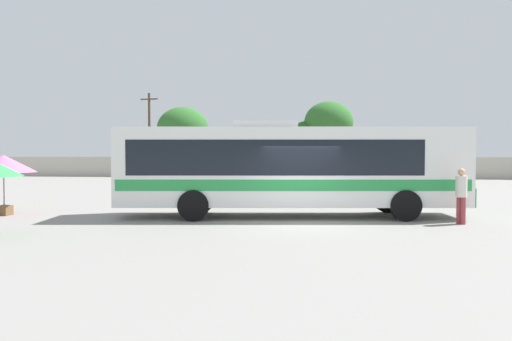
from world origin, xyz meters
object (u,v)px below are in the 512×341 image
(parked_car_rightmost_red, at_px, (359,171))
(roadside_tree_left, at_px, (183,129))
(roadside_tree_midright, at_px, (329,122))
(vendor_umbrella_near_gate_pink, at_px, (3,165))
(parked_car_second_white, at_px, (221,171))
(roadside_tree_midleft, at_px, (307,138))
(parked_car_leftmost_silver, at_px, (150,170))
(parked_car_third_maroon, at_px, (291,170))
(utility_pole_near, at_px, (149,132))
(attendant_by_bus_door, at_px, (461,193))
(coach_bus_white_green, at_px, (287,166))

(parked_car_rightmost_red, distance_m, roadside_tree_left, 19.06)
(roadside_tree_midright, bearing_deg, vendor_umbrella_near_gate_pink, -110.99)
(parked_car_second_white, bearing_deg, roadside_tree_midleft, 46.32)
(parked_car_leftmost_silver, height_order, roadside_tree_left, roadside_tree_left)
(parked_car_leftmost_silver, distance_m, parked_car_second_white, 5.95)
(parked_car_third_maroon, height_order, utility_pole_near, utility_pole_near)
(parked_car_leftmost_silver, relative_size, parked_car_second_white, 0.92)
(attendant_by_bus_door, bearing_deg, roadside_tree_left, 118.97)
(utility_pole_near, bearing_deg, roadside_tree_midright, -3.01)
(coach_bus_white_green, xyz_separation_m, parked_car_second_white, (-7.06, 22.93, -1.06))
(attendant_by_bus_door, bearing_deg, utility_pole_near, 123.78)
(parked_car_rightmost_red, bearing_deg, roadside_tree_midleft, 125.81)
(parked_car_leftmost_silver, bearing_deg, parked_car_second_white, -0.19)
(attendant_by_bus_door, height_order, vendor_umbrella_near_gate_pink, vendor_umbrella_near_gate_pink)
(attendant_by_bus_door, bearing_deg, parked_car_rightmost_red, 93.60)
(parked_car_third_maroon, xyz_separation_m, parked_car_rightmost_red, (5.45, 0.17, -0.02))
(parked_car_leftmost_silver, distance_m, roadside_tree_midright, 16.79)
(utility_pole_near, relative_size, roadside_tree_midright, 1.16)
(parked_car_second_white, height_order, utility_pole_near, utility_pole_near)
(attendant_by_bus_door, distance_m, roadside_tree_midleft, 31.87)
(utility_pole_near, bearing_deg, vendor_umbrella_near_gate_pink, -80.06)
(utility_pole_near, xyz_separation_m, roadside_tree_midleft, (15.50, -0.87, -0.65))
(coach_bus_white_green, bearing_deg, roadside_tree_midleft, 90.58)
(parked_car_second_white, distance_m, parked_car_third_maroon, 5.75)
(vendor_umbrella_near_gate_pink, relative_size, roadside_tree_midright, 0.33)
(roadside_tree_left, bearing_deg, vendor_umbrella_near_gate_pink, -85.62)
(attendant_by_bus_door, xyz_separation_m, utility_pole_near, (-21.46, 32.07, 3.20))
(parked_car_leftmost_silver, bearing_deg, utility_pole_near, 109.45)
(parked_car_second_white, xyz_separation_m, parked_car_third_maroon, (5.69, 0.83, 0.04))
(utility_pole_near, xyz_separation_m, roadside_tree_midright, (17.47, -0.92, 0.80))
(attendant_by_bus_door, xyz_separation_m, parked_car_rightmost_red, (-1.58, 25.13, -0.23))
(parked_car_third_maroon, distance_m, roadside_tree_left, 14.56)
(roadside_tree_left, relative_size, roadside_tree_midright, 0.97)
(parked_car_third_maroon, xyz_separation_m, roadside_tree_midleft, (1.07, 6.25, 2.75))
(roadside_tree_left, bearing_deg, roadside_tree_midright, -8.24)
(vendor_umbrella_near_gate_pink, distance_m, parked_car_second_white, 24.17)
(coach_bus_white_green, xyz_separation_m, utility_pole_near, (-15.80, 30.87, 2.39))
(utility_pole_near, bearing_deg, coach_bus_white_green, -62.90)
(coach_bus_white_green, height_order, parked_car_second_white, coach_bus_white_green)
(vendor_umbrella_near_gate_pink, bearing_deg, parked_car_rightmost_red, 60.18)
(parked_car_leftmost_silver, relative_size, utility_pole_near, 0.50)
(roadside_tree_midleft, xyz_separation_m, roadside_tree_midright, (1.97, -0.05, 1.45))
(parked_car_rightmost_red, distance_m, roadside_tree_midleft, 7.99)
(parked_car_second_white, bearing_deg, vendor_umbrella_near_gate_pink, -97.51)
(roadside_tree_left, distance_m, roadside_tree_midright, 14.57)
(attendant_by_bus_door, height_order, utility_pole_near, utility_pole_near)
(vendor_umbrella_near_gate_pink, height_order, roadside_tree_midleft, roadside_tree_midleft)
(roadside_tree_midleft, bearing_deg, coach_bus_white_green, -89.42)
(roadside_tree_midleft, bearing_deg, parked_car_rightmost_red, -54.19)
(parked_car_rightmost_red, xyz_separation_m, roadside_tree_midright, (-2.41, 6.02, 4.22))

